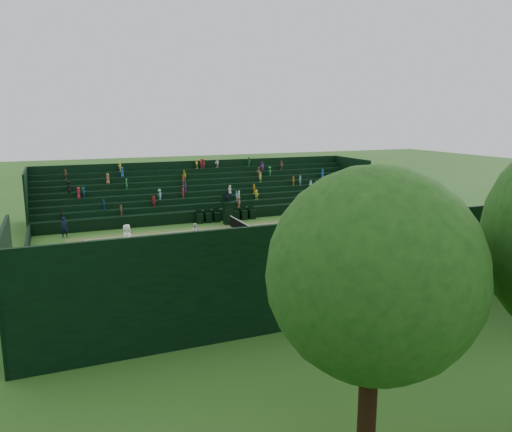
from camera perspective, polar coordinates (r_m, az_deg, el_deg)
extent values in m
plane|color=#295F1E|center=(37.81, 0.00, -2.97)|extent=(160.00, 160.00, 0.00)
cube|color=#417B29|center=(37.80, 0.00, -2.96)|extent=(12.97, 26.77, 0.01)
cube|color=black|center=(46.00, 18.61, -0.32)|extent=(17.17, 0.20, 1.00)
cube|color=black|center=(35.05, -24.84, -4.39)|extent=(17.17, 0.20, 1.00)
cube|color=black|center=(30.30, 6.17, -5.75)|extent=(0.20, 31.77, 1.00)
cube|color=black|center=(45.46, -4.08, 0.12)|extent=(0.20, 31.77, 1.00)
cube|color=black|center=(29.88, 6.63, -6.01)|extent=(0.80, 32.00, 1.00)
cube|color=black|center=(29.15, 7.40, -6.02)|extent=(0.80, 32.00, 1.45)
cube|color=black|center=(28.43, 8.21, -6.03)|extent=(0.80, 32.00, 1.90)
cube|color=black|center=(27.71, 9.07, -6.03)|extent=(0.80, 32.00, 2.35)
cube|color=black|center=(27.00, 9.97, -6.04)|extent=(0.80, 32.00, 2.80)
cube|color=black|center=(26.29, 10.93, -6.04)|extent=(0.80, 32.00, 3.25)
cube|color=black|center=(25.59, 11.93, -6.04)|extent=(0.80, 32.00, 3.70)
cube|color=black|center=(24.90, 12.99, -6.04)|extent=(0.80, 32.00, 4.15)
cube|color=black|center=(24.41, 13.71, -5.52)|extent=(0.20, 32.00, 4.90)
cube|color=black|center=(45.92, -4.28, 0.24)|extent=(0.80, 32.00, 1.00)
cube|color=black|center=(46.63, -4.59, 0.69)|extent=(0.80, 32.00, 1.45)
cube|color=black|center=(47.33, -4.90, 1.12)|extent=(0.80, 32.00, 1.90)
cube|color=black|center=(48.05, -5.19, 1.54)|extent=(0.80, 32.00, 2.35)
cube|color=black|center=(48.76, -5.48, 1.96)|extent=(0.80, 32.00, 2.80)
cube|color=black|center=(49.48, -5.75, 2.35)|extent=(0.80, 32.00, 3.25)
cube|color=black|center=(50.20, -6.02, 2.74)|extent=(0.80, 32.00, 3.70)
cube|color=black|center=(50.93, -6.28, 3.12)|extent=(0.80, 32.00, 4.15)
cube|color=black|center=(51.35, -6.45, 3.60)|extent=(0.20, 32.00, 4.90)
cylinder|color=black|center=(42.95, -2.95, -0.50)|extent=(0.10, 0.10, 1.06)
cylinder|color=black|center=(32.58, 3.90, -4.42)|extent=(0.10, 0.10, 1.06)
cube|color=black|center=(37.69, 0.00, -2.29)|extent=(11.57, 0.02, 0.86)
cube|color=white|center=(37.58, 0.00, -1.60)|extent=(11.57, 0.04, 0.07)
cylinder|color=black|center=(14.65, 12.54, -21.73)|extent=(0.50, 0.50, 3.00)
sphere|color=#1B4915|center=(12.90, 13.33, -6.40)|extent=(5.48, 5.48, 5.48)
cube|color=black|center=(43.72, -3.22, 0.27)|extent=(0.73, 0.73, 1.88)
cube|color=black|center=(43.54, -3.23, 1.55)|extent=(0.94, 0.94, 0.10)
cube|color=black|center=(43.82, -3.40, 2.10)|extent=(0.08, 0.94, 0.73)
imported|color=black|center=(43.45, -3.24, 2.25)|extent=(0.40, 0.50, 0.97)
cube|color=black|center=(44.39, -6.46, -0.29)|extent=(0.54, 0.54, 0.86)
cube|color=black|center=(44.54, -6.57, 0.45)|extent=(0.06, 0.54, 0.54)
cube|color=black|center=(44.62, -5.47, -0.21)|extent=(0.54, 0.54, 0.86)
cube|color=black|center=(44.76, -5.59, 0.53)|extent=(0.06, 0.54, 0.54)
cube|color=black|center=(44.85, -4.50, -0.13)|extent=(0.54, 0.54, 0.86)
cube|color=black|center=(44.99, -4.61, 0.61)|extent=(0.06, 0.54, 0.54)
cube|color=black|center=(45.42, -2.34, 0.05)|extent=(0.54, 0.54, 0.86)
cube|color=black|center=(45.57, -2.46, 0.77)|extent=(0.06, 0.54, 0.54)
cube|color=black|center=(45.70, -1.40, 0.12)|extent=(0.54, 0.54, 0.86)
cube|color=black|center=(45.84, -1.52, 0.84)|extent=(0.06, 0.54, 0.54)
cube|color=black|center=(45.98, -0.46, 0.20)|extent=(0.54, 0.54, 0.86)
cube|color=black|center=(46.13, -0.59, 0.91)|extent=(0.06, 0.54, 0.54)
imported|color=white|center=(35.90, -14.52, -2.49)|extent=(1.08, 0.83, 1.99)
imported|color=white|center=(34.85, -2.34, -2.78)|extent=(0.69, 0.51, 1.71)
imported|color=white|center=(44.68, 8.97, 0.43)|extent=(1.16, 1.05, 1.95)
imported|color=white|center=(35.74, 6.27, -2.25)|extent=(1.33, 0.83, 1.99)
imported|color=black|center=(49.23, 10.33, 1.34)|extent=(0.68, 0.79, 1.83)
imported|color=black|center=(41.61, -21.05, -1.24)|extent=(0.46, 0.64, 1.65)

